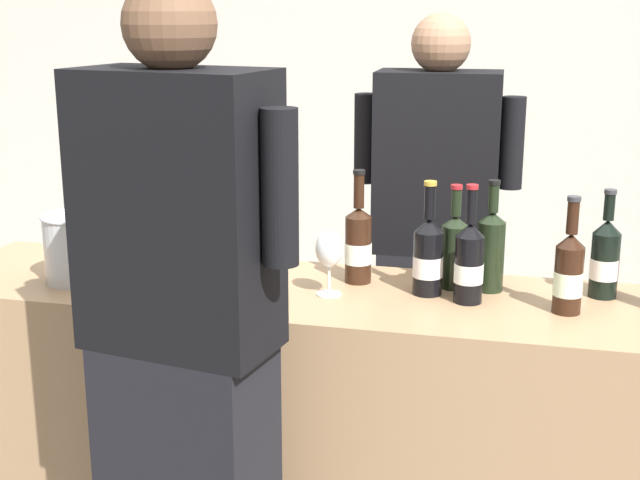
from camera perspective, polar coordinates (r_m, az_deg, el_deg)
The scene contains 15 objects.
wall_back at distance 4.98m, azimuth 8.31°, elevation 11.07°, with size 8.00×0.10×2.80m, color beige.
counter at distance 2.70m, azimuth 1.88°, elevation -12.78°, with size 2.49×0.56×0.93m, color #9E7A56.
wine_bottle_0 at distance 2.60m, azimuth -8.46°, elevation -0.17°, with size 0.08×0.08×0.33m.
wine_bottle_1 at distance 2.81m, azimuth -10.06°, elevation 0.73°, with size 0.08×0.08×0.34m.
wine_bottle_2 at distance 2.50m, azimuth 6.98°, elevation -1.01°, with size 0.08×0.08×0.32m.
wine_bottle_3 at distance 2.58m, azimuth 17.87°, elevation -1.13°, with size 0.08×0.08×0.31m.
wine_bottle_5 at distance 2.45m, azimuth 9.58°, elevation -1.39°, with size 0.08×0.08×0.33m.
wine_bottle_6 at distance 2.56m, azimuth 8.64°, elevation -0.58°, with size 0.08×0.08×0.30m.
wine_bottle_7 at distance 2.42m, azimuth 15.72°, elevation -2.02°, with size 0.08×0.08×0.32m.
wine_bottle_9 at distance 2.59m, azimuth 2.39°, elevation -0.22°, with size 0.08×0.08×0.34m.
wine_bottle_10 at distance 2.55m, azimuth 10.95°, elevation -0.53°, with size 0.08×0.08×0.32m.
wine_glass at distance 2.47m, azimuth 0.59°, elevation -0.72°, with size 0.08×0.08×0.19m.
ice_bucket at distance 2.70m, azimuth -15.37°, elevation -0.45°, with size 0.20×0.20×0.20m.
person_server at distance 3.17m, azimuth 7.31°, elevation -1.57°, with size 0.58×0.25×1.69m.
person_guest at distance 2.14m, azimuth -8.73°, elevation -8.54°, with size 0.59×0.31×1.78m.
Camera 1 is at (0.49, -2.34, 1.72)m, focal length 49.71 mm.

